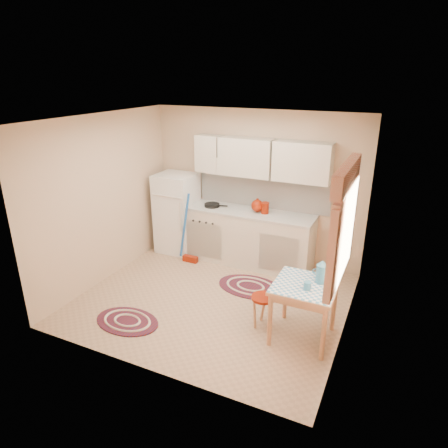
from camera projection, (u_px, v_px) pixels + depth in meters
The scene contains 14 objects.
room_shell at pixel (231, 188), 5.27m from camera, with size 3.64×3.60×2.52m.
fridge at pixel (177, 213), 7.03m from camera, with size 0.65×0.60×1.40m, color white.
broom at pixel (189, 229), 6.60m from camera, with size 0.28×0.12×1.20m, color blue, non-canonical shape.
base_cabinets at pixel (245, 238), 6.66m from camera, with size 2.25×0.60×0.88m, color beige.
countertop at pixel (246, 212), 6.50m from camera, with size 2.27×0.62×0.04m, color #B3B0AA.
frying_pan at pixel (212, 205), 6.67m from camera, with size 0.25×0.25×0.05m, color black.
red_kettle at pixel (257, 206), 6.37m from camera, with size 0.22×0.20×0.22m, color maroon, non-canonical shape.
red_canister at pixel (265, 209), 6.33m from camera, with size 0.12×0.12×0.16m, color maroon.
table at pixel (303, 311), 4.75m from camera, with size 0.72×0.72×0.72m, color tan.
stool at pixel (263, 311), 5.03m from camera, with size 0.30×0.30×0.42m, color maroon.
coffee_pot at pixel (322, 271), 4.61m from camera, with size 0.15×0.13×0.31m, color teal, non-canonical shape.
mug at pixel (307, 286), 4.51m from camera, with size 0.09×0.09×0.10m, color teal.
rug_center at pixel (251, 287), 6.00m from camera, with size 1.01×0.68×0.02m, color maroon, non-canonical shape.
rug_left at pixel (127, 321), 5.17m from camera, with size 0.88×0.59×0.02m, color maroon, non-canonical shape.
Camera 1 is at (2.22, -4.42, 3.03)m, focal length 32.00 mm.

